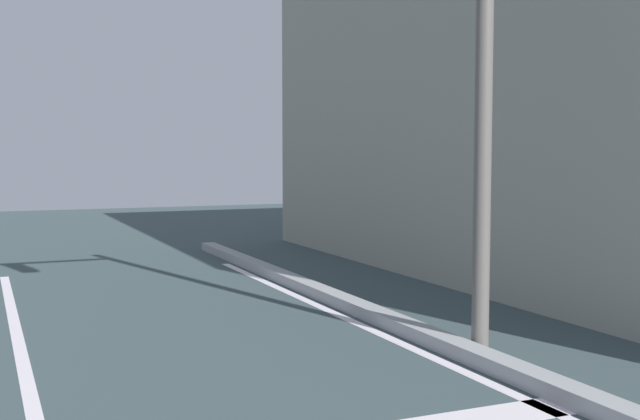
{
  "coord_description": "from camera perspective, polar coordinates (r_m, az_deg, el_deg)",
  "views": [
    {
      "loc": [
        -0.9,
        3.36,
        1.88
      ],
      "look_at": [
        1.49,
        8.85,
        1.43
      ],
      "focal_mm": 44.27,
      "sensor_mm": 36.0,
      "label": 1
    }
  ],
  "objects": []
}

